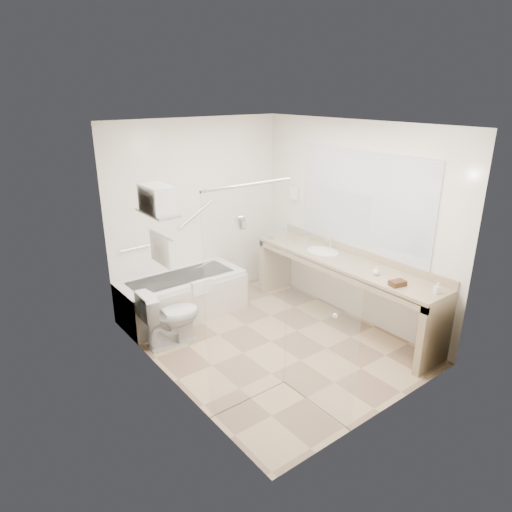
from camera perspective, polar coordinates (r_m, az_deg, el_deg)
floor at (r=5.54m, az=1.92°, el=-10.61°), size 3.20×3.20×0.00m
ceiling at (r=4.77m, az=2.28°, el=16.13°), size 2.60×3.20×0.10m
wall_back at (r=6.28m, az=-7.27°, el=5.40°), size 2.60×0.10×2.50m
wall_front at (r=4.00m, az=16.84°, el=-4.11°), size 2.60×0.10×2.50m
wall_left at (r=4.35m, az=-11.25°, el=-1.60°), size 0.10×3.20×2.50m
wall_right at (r=5.90m, az=11.92°, el=4.14°), size 0.10×3.20×2.50m
bathtub at (r=6.09m, az=-9.18°, el=-4.97°), size 1.60×0.73×0.59m
grab_bar_short at (r=5.93m, az=-14.85°, el=0.96°), size 0.40×0.03×0.03m
grab_bar_long at (r=6.22m, az=-7.47°, el=5.25°), size 0.53×0.03×0.33m
shower_enclosure at (r=4.05m, az=3.48°, el=-5.77°), size 0.96×0.91×2.11m
towel_shelf at (r=4.56m, az=-12.22°, el=5.98°), size 0.24×0.55×0.81m
vanity_counter at (r=5.80m, az=10.80°, el=-2.42°), size 0.55×2.70×0.95m
sink at (r=6.01m, az=8.30°, el=0.37°), size 0.40×0.52×0.14m
faucet at (r=6.08m, az=9.31°, el=1.63°), size 0.03×0.03×0.14m
mirror at (r=5.72m, az=13.20°, el=6.66°), size 0.02×2.00×1.20m
hairdryer_unit at (r=6.52m, az=4.76°, el=7.85°), size 0.08×0.10×0.18m
toilet at (r=5.44m, az=-10.65°, el=-7.45°), size 0.72×0.43×0.69m
amenity_basket at (r=5.12m, az=17.27°, el=-3.26°), size 0.19×0.15×0.06m
soap_bottle_a at (r=5.06m, az=21.67°, el=-4.09°), size 0.09×0.13×0.06m
soap_bottle_b at (r=5.34m, az=14.79°, el=-1.90°), size 0.10×0.12×0.08m
water_bottle_left at (r=6.26m, az=4.79°, el=2.37°), size 0.05×0.05×0.17m
water_bottle_mid at (r=6.04m, az=6.40°, el=1.84°), size 0.07×0.07×0.22m
water_bottle_right at (r=6.29m, az=3.47°, el=2.58°), size 0.06×0.06×0.19m
drinking_glass_near at (r=6.46m, az=1.78°, el=2.75°), size 0.10×0.10×0.10m
drinking_glass_far at (r=6.38m, az=1.97°, el=2.52°), size 0.08×0.08×0.10m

